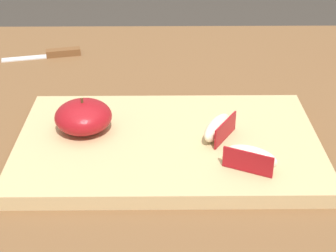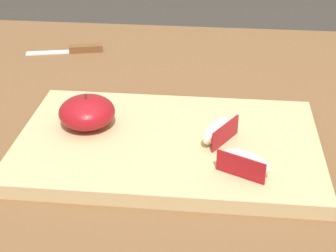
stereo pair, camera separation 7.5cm
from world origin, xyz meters
The scene contains 6 objects.
dining_table centered at (0.00, 0.00, 0.66)m, with size 1.38×0.97×0.76m.
cutting_board centered at (-0.01, -0.07, 0.77)m, with size 0.44×0.28×0.02m.
apple_half_skin_up centered at (-0.14, -0.05, 0.80)m, with size 0.08×0.08×0.05m.
apple_wedge_right centered at (0.09, -0.15, 0.79)m, with size 0.07×0.05×0.03m.
apple_wedge_front centered at (0.06, -0.07, 0.79)m, with size 0.06×0.07×0.03m.
paring_knife centered at (-0.24, 0.30, 0.76)m, with size 0.16×0.06×0.01m.
Camera 1 is at (-0.02, -0.73, 1.17)m, focal length 56.26 mm.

